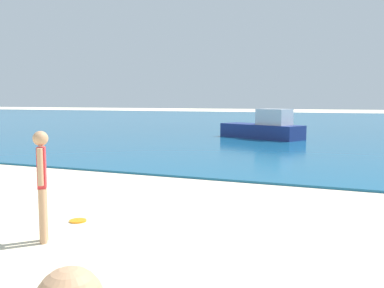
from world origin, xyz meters
TOP-DOWN VIEW (x-y plane):
  - water at (0.00, 42.84)m, footprint 160.00×60.00m
  - person_standing at (-1.60, 7.53)m, footprint 0.25×0.31m
  - frisbee at (-1.80, 8.55)m, footprint 0.28×0.28m
  - boat_near at (-2.26, 24.43)m, footprint 4.66×3.20m

SIDE VIEW (x-z plane):
  - frisbee at x=-1.80m, z-range 0.00..0.03m
  - water at x=0.00m, z-range 0.00..0.06m
  - boat_near at x=-2.26m, z-range -0.17..1.35m
  - person_standing at x=-1.60m, z-range 0.11..1.70m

